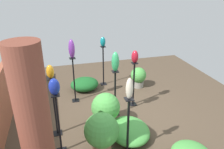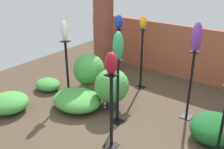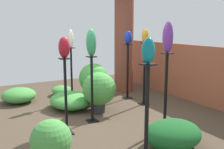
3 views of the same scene
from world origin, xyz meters
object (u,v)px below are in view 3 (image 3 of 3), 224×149
pedestal_jade (92,92)px  art_vase_violet (168,37)px  pedestal_ivory (72,77)px  art_vase_amber (145,36)px  potted_plant_mid_left (51,144)px  pedestal_teal (147,121)px  pedestal_ruby (66,100)px  potted_plant_front_left (99,89)px  pedestal_violet (166,95)px  potted_plant_walkway_edge (94,80)px  art_vase_ruby (64,47)px  brick_pillar (124,45)px  art_vase_cobalt (128,37)px  art_vase_ivory (71,38)px  art_vase_teal (148,51)px  art_vase_jade (91,43)px  pedestal_cobalt (128,74)px  pedestal_amber (144,76)px

pedestal_jade → art_vase_violet: art_vase_violet is taller
pedestal_ivory → art_vase_amber: 1.96m
art_vase_amber → potted_plant_mid_left: bearing=-56.7°
pedestal_ivory → pedestal_jade: bearing=-5.8°
pedestal_teal → art_vase_amber: art_vase_amber is taller
pedestal_teal → art_vase_violet: size_ratio=2.57×
pedestal_ruby → potted_plant_front_left: pedestal_ruby is taller
pedestal_teal → potted_plant_front_left: 2.27m
pedestal_violet → potted_plant_walkway_edge: 2.26m
pedestal_violet → art_vase_ruby: bearing=-112.3°
art_vase_amber → potted_plant_mid_left: art_vase_amber is taller
brick_pillar → art_vase_cobalt: brick_pillar is taller
pedestal_jade → art_vase_ivory: art_vase_ivory is taller
art_vase_teal → art_vase_jade: 1.83m
pedestal_violet → art_vase_amber: art_vase_amber is taller
potted_plant_mid_left → pedestal_ivory: bearing=154.4°
pedestal_jade → potted_plant_mid_left: (1.35, -1.18, -0.20)m
pedestal_cobalt → potted_plant_walkway_edge: bearing=-106.4°
pedestal_violet → pedestal_amber: pedestal_amber is taller
pedestal_violet → pedestal_cobalt: 2.06m
brick_pillar → potted_plant_front_left: size_ratio=3.02×
pedestal_ruby → pedestal_cobalt: pedestal_cobalt is taller
potted_plant_walkway_edge → potted_plant_front_left: bearing=-18.8°
brick_pillar → potted_plant_walkway_edge: size_ratio=2.84×
art_vase_violet → art_vase_teal: bearing=-50.8°
pedestal_violet → art_vase_jade: art_vase_jade is taller
pedestal_ruby → art_vase_amber: size_ratio=4.35×
pedestal_violet → pedestal_amber: 1.50m
pedestal_cobalt → potted_plant_front_left: bearing=-60.2°
art_vase_cobalt → art_vase_jade: 1.78m
pedestal_ruby → art_vase_teal: art_vase_teal is taller
pedestal_teal → pedestal_cobalt: (-2.85, 1.57, 0.01)m
pedestal_ivory → art_vase_ivory: (0.00, 0.00, 0.91)m
pedestal_cobalt → pedestal_jade: size_ratio=1.09×
brick_pillar → potted_plant_mid_left: 4.39m
pedestal_amber → brick_pillar: bearing=168.1°
potted_plant_mid_left → art_vase_jade: bearing=138.8°
art_vase_violet → pedestal_amber: bearing=157.6°
pedestal_ruby → art_vase_violet: size_ratio=2.46×
art_vase_cobalt → potted_plant_mid_left: size_ratio=0.49×
pedestal_jade → pedestal_teal: bearing=-3.6°
potted_plant_front_left → art_vase_ivory: bearing=-169.2°
art_vase_violet → pedestal_violet: bearing=90.0°
pedestal_jade → art_vase_amber: (-0.42, 1.51, 1.00)m
pedestal_jade → pedestal_ivory: size_ratio=0.96×
pedestal_violet → pedestal_cobalt: (-2.00, 0.52, 0.01)m
brick_pillar → art_vase_cobalt: bearing=-25.2°
pedestal_ivory → art_vase_amber: size_ratio=4.40×
art_vase_ruby → art_vase_jade: 0.71m
art_vase_cobalt → art_vase_amber: bearing=5.5°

